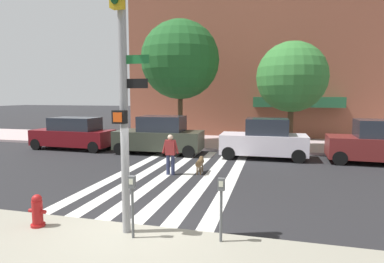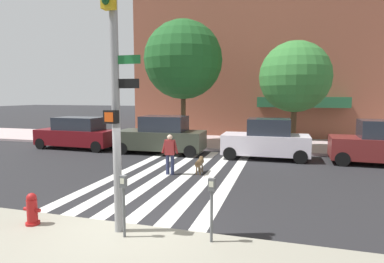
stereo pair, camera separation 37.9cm
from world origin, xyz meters
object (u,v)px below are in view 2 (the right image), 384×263
parking_meter_second_along (212,201)px  dog_on_leash (200,163)px  parked_car_near_curb (77,133)px  pedestrian_bystander (383,135)px  fire_hydrant (32,209)px  street_tree_middle (295,77)px  parked_car_third_in_line (266,140)px  parked_car_behind_first (162,136)px  street_tree_nearest (183,60)px  pedestrian_dog_walker (170,152)px  parking_meter_curbside (124,197)px  traffic_light_pole (114,80)px

parking_meter_second_along → dog_on_leash: (-1.90, 6.28, -0.59)m
parked_car_near_curb → pedestrian_bystander: bearing=9.8°
fire_hydrant → pedestrian_bystander: bearing=51.1°
dog_on_leash → street_tree_middle: bearing=58.7°
fire_hydrant → parked_car_third_in_line: (4.83, 10.46, 0.43)m
parked_car_behind_first → street_tree_nearest: 5.27m
street_tree_middle → parked_car_near_curb: bearing=-169.1°
parking_meter_second_along → parked_car_near_curb: parked_car_near_curb is taller
fire_hydrant → dog_on_leash: fire_hydrant is taller
parked_car_third_in_line → pedestrian_bystander: bearing=26.2°
street_tree_nearest → pedestrian_dog_walker: size_ratio=4.69×
street_tree_nearest → parking_meter_curbside: bearing=-77.8°
street_tree_nearest → street_tree_middle: (6.66, -0.44, -1.18)m
traffic_light_pole → pedestrian_bystander: bearing=56.7°
traffic_light_pole → street_tree_nearest: (-2.62, 13.11, 1.88)m
parking_meter_second_along → parked_car_near_curb: 14.66m
fire_hydrant → parked_car_behind_first: (-0.82, 10.46, 0.45)m
fire_hydrant → street_tree_nearest: size_ratio=0.10×
parked_car_behind_first → dog_on_leash: size_ratio=4.40×
parking_meter_second_along → parking_meter_curbside: bearing=-171.0°
pedestrian_dog_walker → dog_on_leash: size_ratio=1.49×
traffic_light_pole → street_tree_middle: size_ratio=0.96×
fire_hydrant → dog_on_leash: size_ratio=0.69×
parked_car_near_curb → dog_on_leash: 9.50m
parking_meter_second_along → pedestrian_bystander: (6.57, 13.13, 0.05)m
parking_meter_curbside → parked_car_behind_first: size_ratio=0.28×
traffic_light_pole → street_tree_nearest: street_tree_nearest is taller
fire_hydrant → street_tree_nearest: street_tree_nearest is taller
pedestrian_dog_walker → parking_meter_second_along: bearing=-62.3°
parking_meter_curbside → parked_car_behind_first: parked_car_behind_first is taller
street_tree_nearest → dog_on_leash: 8.82m
parked_car_near_curb → parked_car_behind_first: (5.46, 0.00, 0.05)m
pedestrian_bystander → fire_hydrant: bearing=-128.9°
traffic_light_pole → fire_hydrant: traffic_light_pole is taller
traffic_light_pole → parked_car_third_in_line: bearing=75.4°
parked_car_behind_first → street_tree_nearest: size_ratio=0.63×
parked_car_behind_first → street_tree_middle: bearing=18.8°
parked_car_behind_first → dog_on_leash: (3.20, -3.89, -0.53)m
traffic_light_pole → parking_meter_curbside: (0.26, -0.19, -2.49)m
parking_meter_curbside → street_tree_middle: size_ratio=0.22×
traffic_light_pole → parked_car_behind_first: (-2.98, 10.27, -2.55)m
fire_hydrant → parking_meter_second_along: (4.28, 0.29, 0.51)m
parked_car_third_in_line → pedestrian_dog_walker: size_ratio=2.63×
parked_car_near_curb → fire_hydrant: bearing=-59.0°
parking_meter_second_along → parked_car_behind_first: parked_car_behind_first is taller
parking_meter_second_along → dog_on_leash: 6.59m
pedestrian_dog_walker → dog_on_leash: pedestrian_dog_walker is taller
parking_meter_second_along → parked_car_behind_first: bearing=116.6°
parking_meter_second_along → parked_car_near_curb: bearing=136.1°
parking_meter_second_along → pedestrian_dog_walker: (-3.00, 5.72, -0.10)m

